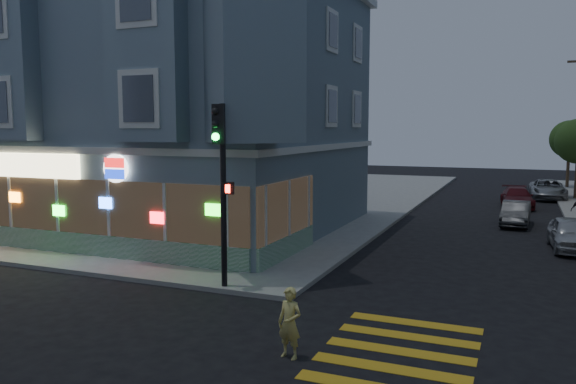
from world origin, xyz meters
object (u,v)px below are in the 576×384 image
Objects in this scene: street_tree_far at (570,139)px; parked_car_d at (547,189)px; running_child at (290,323)px; traffic_signal at (221,164)px; parked_car_c at (517,198)px; parked_car_a at (571,234)px; parked_car_b at (516,214)px.

parked_car_d is (-1.73, -8.09, -3.27)m from street_tree_far.
street_tree_far is 3.52× the size of running_child.
street_tree_far is 40.36m from running_child.
traffic_signal is at bearing -111.35° from parked_car_d.
parked_car_d is at bearing 63.85° from parked_car_c.
parked_car_a is 12.39m from parked_car_c.
parked_car_b is at bearing -100.90° from parked_car_d.
parked_car_d is (6.03, 31.39, -0.09)m from running_child.
parked_car_d is (1.87, 5.20, 0.06)m from parked_car_c.
parked_car_c is 0.78× the size of traffic_signal.
running_child is at bearing -103.02° from parked_car_d.
traffic_signal reaches higher than parked_car_a.
traffic_signal is (-7.80, -15.63, 3.17)m from parked_car_b.
running_child is at bearing -118.32° from parked_car_a.
parked_car_b is 17.75m from traffic_signal.
street_tree_far is 8.89m from parked_car_d.
parked_car_b is 0.76× the size of parked_car_d.
traffic_signal reaches higher than parked_car_c.
parked_car_c is at bearing 92.39° from running_child.
parked_car_a is at bearing -86.63° from parked_car_c.
parked_car_d is at bearing 90.54° from running_child.
traffic_signal reaches higher than parked_car_d.
street_tree_far is at bearing 82.47° from parked_car_a.
running_child is 5.96m from traffic_signal.
traffic_signal is at bearing 146.38° from running_child.
parked_car_b is (-3.60, -20.21, -3.34)m from street_tree_far.
parked_car_d is 29.55m from traffic_signal.
traffic_signal is (-9.67, -27.75, 3.10)m from parked_car_d.
running_child is 31.96m from parked_car_d.
parked_car_d is at bearing 46.90° from traffic_signal.
parked_car_c reaches higher than parked_car_b.
parked_car_a is at bearing 22.33° from traffic_signal.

